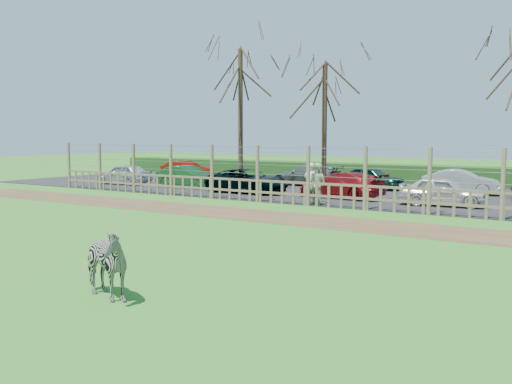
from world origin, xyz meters
The scene contains 19 objects.
ground centered at (0.00, 0.00, 0.00)m, with size 120.00×120.00×0.00m, color #51A43B.
dirt_strip centered at (0.00, 4.50, 0.01)m, with size 34.00×2.80×0.01m, color brown.
asphalt centered at (0.00, 14.50, 0.02)m, with size 44.00×13.00×0.04m, color #232326.
hedge centered at (0.00, 21.50, 0.55)m, with size 46.00×2.00×1.10m, color #1E4716.
fence centered at (0.00, 8.00, 0.80)m, with size 30.16×0.16×2.50m.
tree_left centered at (-6.50, 12.50, 5.62)m, with size 4.80×4.80×7.88m.
tree_mid centered at (-2.00, 13.50, 4.87)m, with size 4.80×4.80×6.83m.
zebra centered at (3.20, -5.98, 0.65)m, with size 0.70×1.55×1.31m, color gray.
visitor_a centered at (-0.22, 8.69, 0.90)m, with size 0.63×0.41×1.72m, color silver.
visitor_b centered at (0.11, 8.57, 0.90)m, with size 0.84×0.65×1.72m, color beige.
car_0 centered at (-13.86, 10.98, 0.64)m, with size 1.42×3.52×1.20m, color silver.
car_1 centered at (-9.26, 11.33, 0.64)m, with size 1.27×3.64×1.20m, color #195527.
car_2 centered at (-4.93, 10.81, 0.64)m, with size 1.99×4.32×1.20m, color black.
car_3 centered at (0.02, 11.22, 0.64)m, with size 1.68×4.13×1.20m, color maroon.
car_4 centered at (4.77, 10.79, 0.64)m, with size 1.42×3.52×1.20m, color silver.
car_7 centered at (-13.23, 15.91, 0.64)m, with size 1.27×3.64×1.20m, color maroon.
car_9 centered at (-4.38, 16.08, 0.64)m, with size 1.68×4.13×1.20m, color slate.
car_10 centered at (-0.45, 16.11, 0.64)m, with size 1.42×3.52×1.20m, color #164532.
car_11 centered at (4.23, 16.03, 0.64)m, with size 1.27×3.64×1.20m, color #B6BFB8.
Camera 1 is at (10.99, -12.86, 2.94)m, focal length 40.00 mm.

